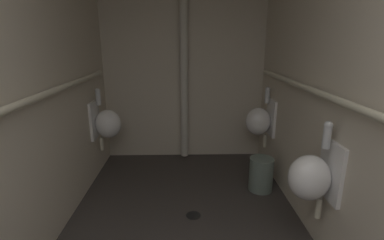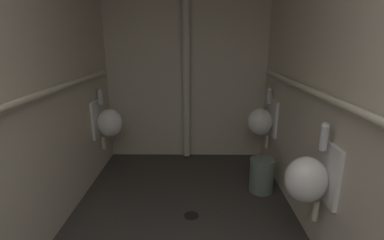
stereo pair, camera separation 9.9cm
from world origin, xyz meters
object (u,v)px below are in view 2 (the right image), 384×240
at_px(urinal_right_mid, 309,178).
at_px(urinal_right_far, 262,121).
at_px(floor_drain, 191,215).
at_px(standpipe_back_wall, 186,64).
at_px(waste_bin, 261,175).
at_px(urinal_left_mid, 108,122).

distance_m(urinal_right_mid, urinal_right_far, 1.46).
bearing_deg(floor_drain, urinal_right_far, 48.83).
xyz_separation_m(standpipe_back_wall, waste_bin, (0.83, -0.93, -1.12)).
bearing_deg(floor_drain, waste_bin, 31.75).
height_order(floor_drain, waste_bin, waste_bin).
height_order(urinal_left_mid, waste_bin, urinal_left_mid).
bearing_deg(urinal_left_mid, urinal_right_mid, -37.33).
distance_m(urinal_left_mid, urinal_right_mid, 2.32).
bearing_deg(urinal_right_mid, waste_bin, 95.10).
relative_size(urinal_left_mid, standpipe_back_wall, 0.30).
xyz_separation_m(floor_drain, waste_bin, (0.76, 0.47, 0.18)).
height_order(urinal_left_mid, floor_drain, urinal_left_mid).
height_order(urinal_right_mid, waste_bin, urinal_right_mid).
relative_size(standpipe_back_wall, floor_drain, 18.23).
xyz_separation_m(urinal_left_mid, urinal_right_mid, (1.85, -1.41, 0.00)).
xyz_separation_m(urinal_left_mid, waste_bin, (1.76, -0.44, -0.47)).
distance_m(standpipe_back_wall, waste_bin, 1.68).
relative_size(urinal_right_mid, standpipe_back_wall, 0.30).
height_order(urinal_left_mid, urinal_right_mid, same).
distance_m(urinal_right_mid, floor_drain, 1.18).
xyz_separation_m(urinal_left_mid, standpipe_back_wall, (0.93, 0.49, 0.65)).
bearing_deg(waste_bin, standpipe_back_wall, 131.82).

